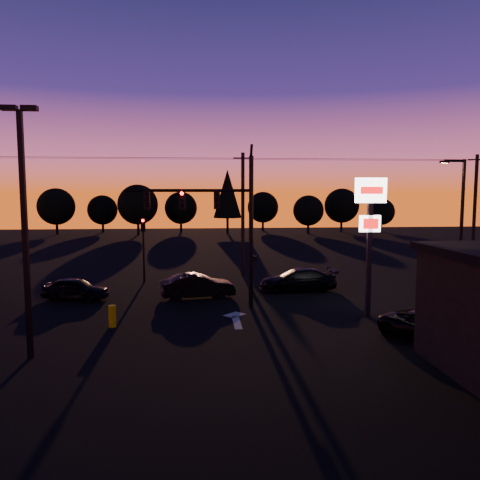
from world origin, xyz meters
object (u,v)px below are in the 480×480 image
object	(u,v)px
traffic_signal_mast	(221,215)
car_mid	(198,286)
pylon_sign	(370,217)
secondary_signal	(143,241)
streetlight	(460,221)
car_left	(75,289)
parking_lot_light	(24,216)
bollard	(112,316)
suv_parked	(434,328)
car_right	(298,280)

from	to	relation	value
traffic_signal_mast	car_mid	bearing A→B (deg)	117.57
traffic_signal_mast	pylon_sign	bearing A→B (deg)	-19.36
traffic_signal_mast	secondary_signal	xyz separation A→B (m)	(-4.90, 7.49, -2.07)
streetlight	car_left	bearing A→B (deg)	177.42
parking_lot_light	car_left	xyz separation A→B (m)	(-0.79, 9.50, -4.64)
bollard	suv_parked	xyz separation A→B (m)	(13.42, -3.49, 0.11)
secondary_signal	bollard	world-z (taller)	secondary_signal
bollard	pylon_sign	bearing A→B (deg)	3.34
parking_lot_light	car_right	size ratio (longest dim) A/B	1.91
traffic_signal_mast	parking_lot_light	size ratio (longest dim) A/B	0.94
traffic_signal_mast	car_left	xyz separation A→B (m)	(-8.19, 2.51, -4.30)
pylon_sign	bollard	bearing A→B (deg)	-176.66
pylon_sign	suv_parked	bearing A→B (deg)	-73.73
car_left	car_right	xyz separation A→B (m)	(13.15, 1.31, 0.06)
streetlight	car_left	world-z (taller)	streetlight
parking_lot_light	traffic_signal_mast	bearing A→B (deg)	43.37
pylon_sign	car_right	bearing A→B (deg)	108.75
secondary_signal	pylon_sign	xyz separation A→B (m)	(12.00, -9.99, 2.05)
streetlight	bollard	xyz separation A→B (m)	(-19.11, -4.71, -3.92)
traffic_signal_mast	streetlight	xyz separation A→B (m)	(14.01, 1.51, -0.52)
parking_lot_light	car_right	bearing A→B (deg)	41.17
secondary_signal	parking_lot_light	world-z (taller)	parking_lot_light
traffic_signal_mast	secondary_signal	bearing A→B (deg)	123.19
car_mid	pylon_sign	bearing A→B (deg)	-130.16
streetlight	car_left	xyz separation A→B (m)	(-22.20, 1.00, -3.79)
car_mid	suv_parked	bearing A→B (deg)	-143.30
car_mid	traffic_signal_mast	bearing A→B (deg)	-162.22
traffic_signal_mast	suv_parked	xyz separation A→B (m)	(8.32, -6.69, -4.32)
traffic_signal_mast	secondary_signal	world-z (taller)	traffic_signal_mast
secondary_signal	car_left	world-z (taller)	secondary_signal
car_mid	bollard	bearing A→B (deg)	135.75
traffic_signal_mast	car_right	bearing A→B (deg)	37.59
streetlight	suv_parked	world-z (taller)	streetlight
streetlight	parking_lot_light	bearing A→B (deg)	-158.35
parking_lot_light	car_mid	bearing A→B (deg)	56.79
parking_lot_light	suv_parked	size ratio (longest dim) A/B	2.08
car_mid	car_right	bearing A→B (deg)	-86.94
pylon_sign	car_mid	bearing A→B (deg)	149.63
car_right	car_left	bearing A→B (deg)	-84.61
car_right	suv_parked	world-z (taller)	car_right
streetlight	car_mid	xyz separation A→B (m)	(-15.26, 0.89, -3.72)
bollard	car_left	size ratio (longest dim) A/B	0.27
car_right	suv_parked	bearing A→B (deg)	17.49
traffic_signal_mast	bollard	bearing A→B (deg)	-147.84
secondary_signal	streetlight	size ratio (longest dim) A/B	0.54
pylon_sign	car_right	size ratio (longest dim) A/B	1.42
traffic_signal_mast	suv_parked	world-z (taller)	traffic_signal_mast
secondary_signal	car_left	size ratio (longest dim) A/B	1.17
parking_lot_light	suv_parked	bearing A→B (deg)	1.09
streetlight	suv_parked	bearing A→B (deg)	-124.73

